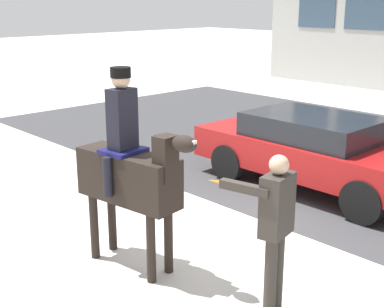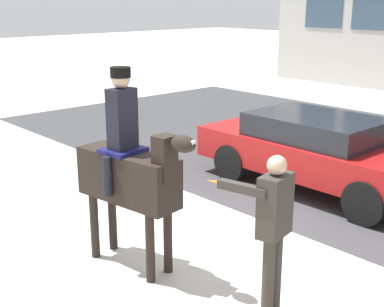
{
  "view_description": "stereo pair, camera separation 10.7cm",
  "coord_description": "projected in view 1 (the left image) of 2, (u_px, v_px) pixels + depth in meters",
  "views": [
    {
      "loc": [
        5.01,
        -5.42,
        3.24
      ],
      "look_at": [
        0.41,
        -1.07,
        1.4
      ],
      "focal_mm": 50.0,
      "sensor_mm": 36.0,
      "label": 1
    },
    {
      "loc": [
        5.08,
        -5.34,
        3.24
      ],
      "look_at": [
        0.41,
        -1.07,
        1.4
      ],
      "focal_mm": 50.0,
      "sensor_mm": 36.0,
      "label": 2
    }
  ],
  "objects": [
    {
      "name": "ground_plane",
      "position": [
        225.0,
        224.0,
        7.98
      ],
      "size": [
        80.0,
        80.0,
        0.0
      ],
      "primitive_type": "plane",
      "color": "beige"
    },
    {
      "name": "road_surface",
      "position": [
        382.0,
        160.0,
        11.11
      ],
      "size": [
        18.81,
        8.5,
        0.01
      ],
      "color": "#38383A",
      "rests_on": "ground_plane"
    },
    {
      "name": "mounted_horse_lead",
      "position": [
        130.0,
        171.0,
        6.41
      ],
      "size": [
        1.82,
        0.65,
        2.48
      ],
      "rotation": [
        0.0,
        0.0,
        0.14
      ],
      "color": "black",
      "rests_on": "ground_plane"
    },
    {
      "name": "pedestrian_bystander",
      "position": [
        275.0,
        224.0,
        5.4
      ],
      "size": [
        0.81,
        0.56,
        1.78
      ],
      "rotation": [
        0.0,
        0.0,
        -2.94
      ],
      "color": "#332D28",
      "rests_on": "ground_plane"
    },
    {
      "name": "street_car_near_lane",
      "position": [
        316.0,
        149.0,
        9.3
      ],
      "size": [
        4.38,
        1.79,
        1.31
      ],
      "color": "maroon",
      "rests_on": "ground_plane"
    }
  ]
}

